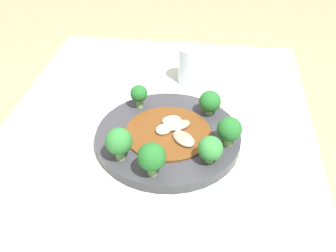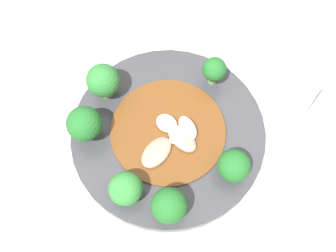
{
  "view_description": "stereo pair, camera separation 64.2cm",
  "coord_description": "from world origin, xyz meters",
  "px_view_note": "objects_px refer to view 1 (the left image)",
  "views": [
    {
      "loc": [
        -0.61,
        -0.12,
        1.34
      ],
      "look_at": [
        0.05,
        -0.03,
        0.82
      ],
      "focal_mm": 42.0,
      "sensor_mm": 36.0,
      "label": 1
    },
    {
      "loc": [
        0.01,
        -0.28,
        1.39
      ],
      "look_at": [
        0.05,
        -0.03,
        0.82
      ],
      "focal_mm": 42.0,
      "sensor_mm": 36.0,
      "label": 2
    }
  ],
  "objects_px": {
    "plate": "(168,137)",
    "broccoli_south": "(229,130)",
    "broccoli_northwest": "(119,142)",
    "drinking_glass": "(190,65)",
    "stirfry_center": "(171,131)",
    "broccoli_west": "(152,157)",
    "broccoli_southwest": "(210,149)",
    "broccoli_southeast": "(210,102)",
    "broccoli_northeast": "(139,94)"
  },
  "relations": [
    {
      "from": "broccoli_west",
      "to": "broccoli_northeast",
      "type": "bearing_deg",
      "value": 16.86
    },
    {
      "from": "broccoli_northwest",
      "to": "drinking_glass",
      "type": "relative_size",
      "value": 0.7
    },
    {
      "from": "broccoli_southwest",
      "to": "broccoli_west",
      "type": "relative_size",
      "value": 0.83
    },
    {
      "from": "broccoli_northwest",
      "to": "plate",
      "type": "bearing_deg",
      "value": -43.21
    },
    {
      "from": "broccoli_southwest",
      "to": "drinking_glass",
      "type": "height_order",
      "value": "drinking_glass"
    },
    {
      "from": "broccoli_northwest",
      "to": "broccoli_southeast",
      "type": "height_order",
      "value": "broccoli_northwest"
    },
    {
      "from": "broccoli_southeast",
      "to": "stirfry_center",
      "type": "relative_size",
      "value": 0.31
    },
    {
      "from": "broccoli_west",
      "to": "stirfry_center",
      "type": "bearing_deg",
      "value": -8.93
    },
    {
      "from": "drinking_glass",
      "to": "broccoli_southeast",
      "type": "bearing_deg",
      "value": -161.1
    },
    {
      "from": "broccoli_south",
      "to": "drinking_glass",
      "type": "height_order",
      "value": "drinking_glass"
    },
    {
      "from": "broccoli_west",
      "to": "plate",
      "type": "bearing_deg",
      "value": -6.4
    },
    {
      "from": "broccoli_southwest",
      "to": "broccoli_southeast",
      "type": "height_order",
      "value": "same"
    },
    {
      "from": "plate",
      "to": "drinking_glass",
      "type": "distance_m",
      "value": 0.26
    },
    {
      "from": "broccoli_southwest",
      "to": "broccoli_west",
      "type": "height_order",
      "value": "broccoli_west"
    },
    {
      "from": "broccoli_south",
      "to": "broccoli_west",
      "type": "height_order",
      "value": "broccoli_west"
    },
    {
      "from": "broccoli_southeast",
      "to": "stirfry_center",
      "type": "xyz_separation_m",
      "value": [
        -0.08,
        0.08,
        -0.03
      ]
    },
    {
      "from": "broccoli_south",
      "to": "broccoli_northwest",
      "type": "xyz_separation_m",
      "value": [
        -0.07,
        0.21,
        0.0
      ]
    },
    {
      "from": "broccoli_south",
      "to": "broccoli_northwest",
      "type": "relative_size",
      "value": 0.93
    },
    {
      "from": "broccoli_southwest",
      "to": "broccoli_west",
      "type": "distance_m",
      "value": 0.12
    },
    {
      "from": "broccoli_south",
      "to": "drinking_glass",
      "type": "distance_m",
      "value": 0.3
    },
    {
      "from": "stirfry_center",
      "to": "drinking_glass",
      "type": "bearing_deg",
      "value": -4.48
    },
    {
      "from": "broccoli_west",
      "to": "drinking_glass",
      "type": "height_order",
      "value": "drinking_glass"
    },
    {
      "from": "broccoli_west",
      "to": "stirfry_center",
      "type": "height_order",
      "value": "broccoli_west"
    },
    {
      "from": "broccoli_southwest",
      "to": "stirfry_center",
      "type": "distance_m",
      "value": 0.12
    },
    {
      "from": "broccoli_northeast",
      "to": "broccoli_southwest",
      "type": "bearing_deg",
      "value": -134.04
    },
    {
      "from": "broccoli_south",
      "to": "broccoli_southwest",
      "type": "distance_m",
      "value": 0.07
    },
    {
      "from": "broccoli_southeast",
      "to": "broccoli_south",
      "type": "bearing_deg",
      "value": -157.18
    },
    {
      "from": "broccoli_northeast",
      "to": "broccoli_southeast",
      "type": "height_order",
      "value": "same"
    },
    {
      "from": "broccoli_south",
      "to": "broccoli_southeast",
      "type": "bearing_deg",
      "value": 22.82
    },
    {
      "from": "broccoli_northeast",
      "to": "broccoli_west",
      "type": "distance_m",
      "value": 0.23
    },
    {
      "from": "stirfry_center",
      "to": "broccoli_northeast",
      "type": "bearing_deg",
      "value": 44.6
    },
    {
      "from": "plate",
      "to": "broccoli_south",
      "type": "distance_m",
      "value": 0.14
    },
    {
      "from": "broccoli_southwest",
      "to": "plate",
      "type": "bearing_deg",
      "value": 50.37
    },
    {
      "from": "plate",
      "to": "broccoli_west",
      "type": "height_order",
      "value": "broccoli_west"
    },
    {
      "from": "broccoli_south",
      "to": "broccoli_west",
      "type": "relative_size",
      "value": 0.93
    },
    {
      "from": "broccoli_southwest",
      "to": "broccoli_southeast",
      "type": "bearing_deg",
      "value": 2.86
    },
    {
      "from": "broccoli_south",
      "to": "broccoli_west",
      "type": "distance_m",
      "value": 0.18
    },
    {
      "from": "broccoli_southeast",
      "to": "drinking_glass",
      "type": "bearing_deg",
      "value": 18.9
    },
    {
      "from": "broccoli_northeast",
      "to": "drinking_glass",
      "type": "xyz_separation_m",
      "value": [
        0.17,
        -0.11,
        -0.01
      ]
    },
    {
      "from": "drinking_glass",
      "to": "plate",
      "type": "bearing_deg",
      "value": 174.21
    },
    {
      "from": "plate",
      "to": "drinking_glass",
      "type": "xyz_separation_m",
      "value": [
        0.26,
        -0.03,
        0.04
      ]
    },
    {
      "from": "plate",
      "to": "broccoli_south",
      "type": "height_order",
      "value": "broccoli_south"
    },
    {
      "from": "broccoli_south",
      "to": "broccoli_northwest",
      "type": "distance_m",
      "value": 0.23
    },
    {
      "from": "plate",
      "to": "broccoli_northeast",
      "type": "xyz_separation_m",
      "value": [
        0.09,
        0.08,
        0.05
      ]
    },
    {
      "from": "broccoli_southwest",
      "to": "broccoli_northeast",
      "type": "height_order",
      "value": "same"
    },
    {
      "from": "broccoli_southeast",
      "to": "stirfry_center",
      "type": "height_order",
      "value": "broccoli_southeast"
    },
    {
      "from": "broccoli_south",
      "to": "broccoli_southwest",
      "type": "xyz_separation_m",
      "value": [
        -0.06,
        0.04,
        -0.01
      ]
    },
    {
      "from": "broccoli_northwest",
      "to": "stirfry_center",
      "type": "relative_size",
      "value": 0.38
    },
    {
      "from": "broccoli_southwest",
      "to": "broccoli_southeast",
      "type": "relative_size",
      "value": 1.0
    },
    {
      "from": "broccoli_southeast",
      "to": "broccoli_northwest",
      "type": "bearing_deg",
      "value": 135.75
    }
  ]
}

